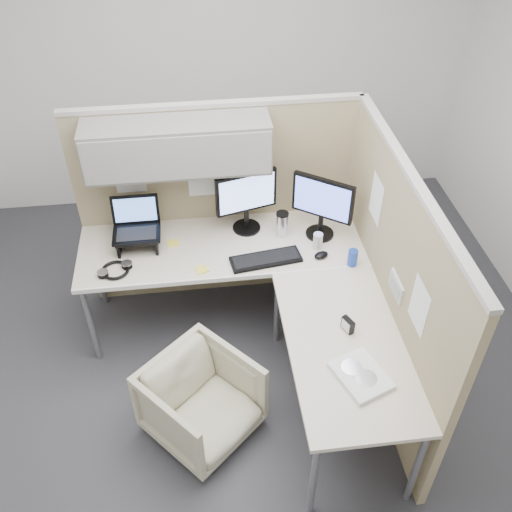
{
  "coord_description": "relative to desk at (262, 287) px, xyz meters",
  "views": [
    {
      "loc": [
        -0.25,
        -2.55,
        3.27
      ],
      "look_at": [
        0.1,
        0.25,
        0.85
      ],
      "focal_mm": 40.0,
      "sensor_mm": 36.0,
      "label": 1
    }
  ],
  "objects": [
    {
      "name": "partition_back",
      "position": [
        -0.34,
        0.7,
        0.41
      ],
      "size": [
        2.0,
        0.36,
        1.63
      ],
      "color": "tan",
      "rests_on": "ground"
    },
    {
      "name": "office_chair",
      "position": [
        -0.45,
        -0.55,
        -0.38
      ],
      "size": [
        0.82,
        0.82,
        0.62
      ],
      "primitive_type": "imported",
      "rotation": [
        0.0,
        0.0,
        0.73
      ],
      "color": "beige",
      "rests_on": "ground"
    },
    {
      "name": "paper_stack",
      "position": [
        0.44,
        -0.82,
        0.06
      ],
      "size": [
        0.34,
        0.38,
        0.03
      ],
      "rotation": [
        0.0,
        0.0,
        0.37
      ],
      "color": "white",
      "rests_on": "desk"
    },
    {
      "name": "soda_can_green",
      "position": [
        0.62,
        0.1,
        0.1
      ],
      "size": [
        0.07,
        0.07,
        0.12
      ],
      "primitive_type": "cylinder",
      "color": "#1E3FA5",
      "rests_on": "desk"
    },
    {
      "name": "sticky_note_a",
      "position": [
        -0.38,
        0.17,
        0.05
      ],
      "size": [
        0.1,
        0.1,
        0.01
      ],
      "primitive_type": "cube",
      "rotation": [
        0.0,
        0.0,
        0.36
      ],
      "color": "yellow",
      "rests_on": "desk"
    },
    {
      "name": "sticky_note_c",
      "position": [
        -0.57,
        0.47,
        0.05
      ],
      "size": [
        0.08,
        0.08,
        0.01
      ],
      "primitive_type": "cube",
      "rotation": [
        0.0,
        0.0,
        0.1
      ],
      "color": "yellow",
      "rests_on": "desk"
    },
    {
      "name": "headphones",
      "position": [
        -0.95,
        0.22,
        0.06
      ],
      "size": [
        0.25,
        0.25,
        0.03
      ],
      "rotation": [
        0.0,
        0.0,
        0.43
      ],
      "color": "black",
      "rests_on": "desk"
    },
    {
      "name": "travel_mug",
      "position": [
        0.21,
        0.47,
        0.14
      ],
      "size": [
        0.09,
        0.09,
        0.19
      ],
      "color": "silver",
      "rests_on": "desk"
    },
    {
      "name": "soda_can_silver",
      "position": [
        0.43,
        0.3,
        0.1
      ],
      "size": [
        0.07,
        0.07,
        0.12
      ],
      "primitive_type": "cylinder",
      "color": "silver",
      "rests_on": "desk"
    },
    {
      "name": "monitor_left",
      "position": [
        -0.04,
        0.58,
        0.32
      ],
      "size": [
        0.43,
        0.2,
        0.47
      ],
      "rotation": [
        0.0,
        0.0,
        0.26
      ],
      "color": "black",
      "rests_on": "desk"
    },
    {
      "name": "desk",
      "position": [
        0.0,
        0.0,
        0.0
      ],
      "size": [
        2.0,
        1.98,
        0.73
      ],
      "color": "beige",
      "rests_on": "ground"
    },
    {
      "name": "laptop_station",
      "position": [
        -0.81,
        0.48,
        0.17
      ],
      "size": [
        0.32,
        0.28,
        0.34
      ],
      "color": "black",
      "rests_on": "desk"
    },
    {
      "name": "monitor_right",
      "position": [
        0.47,
        0.44,
        0.32
      ],
      "size": [
        0.38,
        0.28,
        0.47
      ],
      "rotation": [
        0.0,
        0.0,
        -0.62
      ],
      "color": "black",
      "rests_on": "desk"
    },
    {
      "name": "desk_clock",
      "position": [
        0.45,
        -0.47,
        0.09
      ],
      "size": [
        0.07,
        0.09,
        0.09
      ],
      "rotation": [
        0.0,
        0.0,
        -1.13
      ],
      "color": "black",
      "rests_on": "desk"
    },
    {
      "name": "ground",
      "position": [
        -0.12,
        -0.13,
        -0.69
      ],
      "size": [
        4.5,
        4.5,
        0.0
      ],
      "primitive_type": "plane",
      "color": "#323136",
      "rests_on": "ground"
    },
    {
      "name": "keyboard",
      "position": [
        0.05,
        0.21,
        0.05
      ],
      "size": [
        0.5,
        0.23,
        0.02
      ],
      "primitive_type": "cube",
      "rotation": [
        0.0,
        0.0,
        0.14
      ],
      "color": "black",
      "rests_on": "desk"
    },
    {
      "name": "mouse",
      "position": [
        0.43,
        0.2,
        0.06
      ],
      "size": [
        0.12,
        0.1,
        0.04
      ],
      "primitive_type": "ellipsoid",
      "rotation": [
        0.0,
        0.0,
        0.4
      ],
      "color": "black",
      "rests_on": "desk"
    },
    {
      "name": "partition_right",
      "position": [
        0.78,
        -0.19,
        0.13
      ],
      "size": [
        0.07,
        2.03,
        1.63
      ],
      "color": "tan",
      "rests_on": "ground"
    }
  ]
}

